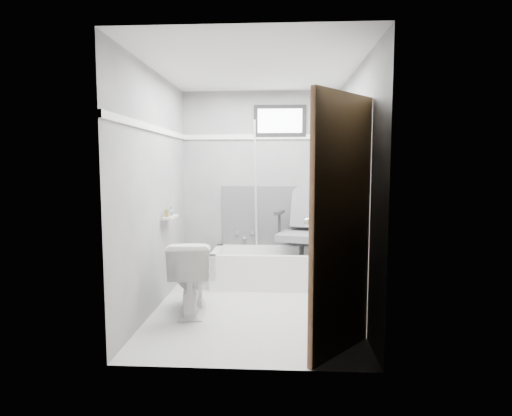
# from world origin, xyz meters

# --- Properties ---
(floor) EXTENTS (2.60, 2.60, 0.00)m
(floor) POSITION_xyz_m (0.00, 0.00, 0.00)
(floor) COLOR white
(floor) RESTS_ON ground
(ceiling) EXTENTS (2.60, 2.60, 0.00)m
(ceiling) POSITION_xyz_m (0.00, 0.00, 2.40)
(ceiling) COLOR silver
(ceiling) RESTS_ON floor
(wall_back) EXTENTS (2.00, 0.02, 2.40)m
(wall_back) POSITION_xyz_m (0.00, 1.30, 1.20)
(wall_back) COLOR slate
(wall_back) RESTS_ON floor
(wall_front) EXTENTS (2.00, 0.02, 2.40)m
(wall_front) POSITION_xyz_m (0.00, -1.30, 1.20)
(wall_front) COLOR slate
(wall_front) RESTS_ON floor
(wall_left) EXTENTS (0.02, 2.60, 2.40)m
(wall_left) POSITION_xyz_m (-1.00, 0.00, 1.20)
(wall_left) COLOR slate
(wall_left) RESTS_ON floor
(wall_right) EXTENTS (0.02, 2.60, 2.40)m
(wall_right) POSITION_xyz_m (1.00, 0.00, 1.20)
(wall_right) COLOR slate
(wall_right) RESTS_ON floor
(bathtub) EXTENTS (1.50, 0.70, 0.42)m
(bathtub) POSITION_xyz_m (0.19, 0.93, 0.21)
(bathtub) COLOR white
(bathtub) RESTS_ON floor
(office_chair) EXTENTS (0.79, 0.79, 1.12)m
(office_chair) POSITION_xyz_m (0.52, 0.96, 0.68)
(office_chair) COLOR #5F5E63
(office_chair) RESTS_ON bathtub
(toilet) EXTENTS (0.50, 0.78, 0.72)m
(toilet) POSITION_xyz_m (-0.62, -0.13, 0.36)
(toilet) COLOR white
(toilet) RESTS_ON floor
(door) EXTENTS (0.78, 0.78, 2.00)m
(door) POSITION_xyz_m (0.98, -1.28, 1.00)
(door) COLOR brown
(door) RESTS_ON floor
(window) EXTENTS (0.66, 0.04, 0.40)m
(window) POSITION_xyz_m (0.25, 1.29, 2.02)
(window) COLOR black
(window) RESTS_ON wall_back
(backerboard) EXTENTS (1.50, 0.02, 0.78)m
(backerboard) POSITION_xyz_m (0.25, 1.29, 0.80)
(backerboard) COLOR #4C4C4F
(backerboard) RESTS_ON wall_back
(trim_back) EXTENTS (2.00, 0.02, 0.06)m
(trim_back) POSITION_xyz_m (0.00, 1.29, 1.82)
(trim_back) COLOR white
(trim_back) RESTS_ON wall_back
(trim_left) EXTENTS (0.02, 2.60, 0.06)m
(trim_left) POSITION_xyz_m (-0.99, 0.00, 1.82)
(trim_left) COLOR white
(trim_left) RESTS_ON wall_left
(pole) EXTENTS (0.02, 0.62, 1.86)m
(pole) POSITION_xyz_m (-0.04, 1.06, 1.05)
(pole) COLOR silver
(pole) RESTS_ON bathtub
(shelf) EXTENTS (0.10, 0.32, 0.02)m
(shelf) POSITION_xyz_m (-0.93, 0.30, 0.90)
(shelf) COLOR silver
(shelf) RESTS_ON wall_left
(soap_bottle_a) EXTENTS (0.06, 0.06, 0.11)m
(soap_bottle_a) POSITION_xyz_m (-0.94, 0.22, 0.97)
(soap_bottle_a) COLOR #97844B
(soap_bottle_a) RESTS_ON shelf
(soap_bottle_b) EXTENTS (0.10, 0.10, 0.09)m
(soap_bottle_b) POSITION_xyz_m (-0.94, 0.36, 0.96)
(soap_bottle_b) COLOR slate
(soap_bottle_b) RESTS_ON shelf
(faucet) EXTENTS (0.26, 0.10, 0.16)m
(faucet) POSITION_xyz_m (-0.20, 1.27, 0.55)
(faucet) COLOR silver
(faucet) RESTS_ON wall_back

